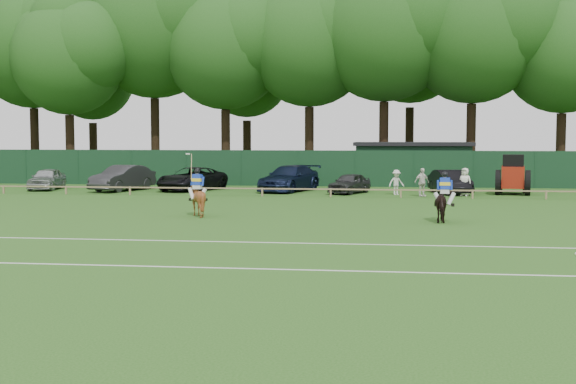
% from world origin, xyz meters
% --- Properties ---
extents(ground, '(160.00, 160.00, 0.00)m').
position_xyz_m(ground, '(0.00, 0.00, 0.00)').
color(ground, '#1E4C14').
rests_on(ground, ground).
extents(horse_dark, '(0.85, 1.78, 1.48)m').
position_xyz_m(horse_dark, '(6.61, 5.95, 0.74)').
color(horse_dark, black).
rests_on(horse_dark, ground).
extents(horse_chestnut, '(1.48, 1.60, 1.52)m').
position_xyz_m(horse_chestnut, '(-4.03, 6.80, 0.76)').
color(horse_chestnut, brown).
rests_on(horse_chestnut, ground).
extents(sedan_silver, '(2.24, 4.35, 1.42)m').
position_xyz_m(sedan_silver, '(-17.84, 21.51, 0.71)').
color(sedan_silver, '#A8ABAD').
rests_on(sedan_silver, ground).
extents(sedan_grey, '(3.17, 5.24, 1.63)m').
position_xyz_m(sedan_grey, '(-12.58, 21.16, 0.82)').
color(sedan_grey, '#2E2F31').
rests_on(sedan_grey, ground).
extents(suv_black, '(4.18, 5.88, 1.49)m').
position_xyz_m(suv_black, '(-8.26, 22.03, 0.74)').
color(suv_black, black).
rests_on(suv_black, ground).
extents(sedan_navy, '(3.96, 6.05, 1.63)m').
position_xyz_m(sedan_navy, '(-1.95, 22.16, 0.81)').
color(sedan_navy, '#101834').
rests_on(sedan_navy, ground).
extents(hatch_grey, '(2.80, 3.96, 1.25)m').
position_xyz_m(hatch_grey, '(1.93, 20.82, 0.63)').
color(hatch_grey, '#323335').
rests_on(hatch_grey, ground).
extents(estate_black, '(2.57, 4.61, 1.44)m').
position_xyz_m(estate_black, '(8.00, 21.44, 0.72)').
color(estate_black, black).
rests_on(estate_black, ground).
extents(spectator_left, '(1.11, 0.89, 1.50)m').
position_xyz_m(spectator_left, '(4.76, 20.07, 0.75)').
color(spectator_left, silver).
rests_on(spectator_left, ground).
extents(spectator_mid, '(1.04, 0.84, 1.66)m').
position_xyz_m(spectator_mid, '(6.22, 19.05, 0.83)').
color(spectator_mid, silver).
rests_on(spectator_mid, ground).
extents(spectator_right, '(0.96, 0.84, 1.65)m').
position_xyz_m(spectator_right, '(8.74, 19.78, 0.82)').
color(spectator_right, white).
rests_on(spectator_right, ground).
extents(rider_dark, '(0.94, 0.38, 1.41)m').
position_xyz_m(rider_dark, '(6.61, 5.93, 1.43)').
color(rider_dark, silver).
rests_on(rider_dark, ground).
extents(rider_chestnut, '(0.93, 0.67, 2.05)m').
position_xyz_m(rider_chestnut, '(-4.04, 6.79, 1.47)').
color(rider_chestnut, silver).
rests_on(rider_chestnut, ground).
extents(polo_ball, '(0.09, 0.09, 0.09)m').
position_xyz_m(polo_ball, '(9.90, -2.43, 0.04)').
color(polo_ball, silver).
rests_on(polo_ball, ground).
extents(pitch_lines, '(60.00, 5.10, 0.01)m').
position_xyz_m(pitch_lines, '(0.00, -3.50, 0.01)').
color(pitch_lines, silver).
rests_on(pitch_lines, ground).
extents(pitch_rail, '(62.10, 0.10, 0.50)m').
position_xyz_m(pitch_rail, '(0.00, 18.00, 0.45)').
color(pitch_rail, '#997F5B').
rests_on(pitch_rail, ground).
extents(perimeter_fence, '(92.08, 0.08, 2.50)m').
position_xyz_m(perimeter_fence, '(0.00, 27.00, 1.25)').
color(perimeter_fence, '#14351E').
rests_on(perimeter_fence, ground).
extents(utility_shed, '(8.40, 4.40, 3.04)m').
position_xyz_m(utility_shed, '(6.00, 30.00, 1.54)').
color(utility_shed, '#14331E').
rests_on(utility_shed, ground).
extents(tree_row, '(96.00, 12.00, 21.00)m').
position_xyz_m(tree_row, '(2.00, 35.00, 0.00)').
color(tree_row, '#26561C').
rests_on(tree_row, ground).
extents(tractor, '(2.31, 3.10, 2.40)m').
position_xyz_m(tractor, '(11.70, 21.35, 1.13)').
color(tractor, maroon).
rests_on(tractor, ground).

